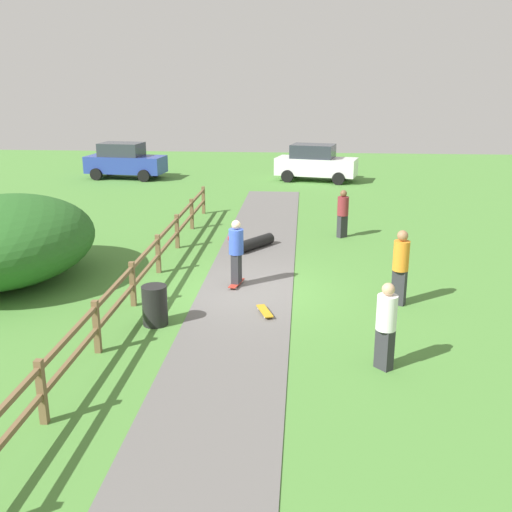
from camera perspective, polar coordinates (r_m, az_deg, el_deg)
ground_plane at (r=15.51m, az=-0.94°, el=-3.29°), size 60.00×60.00×0.00m
asphalt_path at (r=15.50m, az=-0.94°, el=-3.26°), size 2.40×28.00×0.02m
wooden_fence at (r=15.75m, az=-10.41°, el=-0.69°), size 0.12×18.12×1.10m
bush_large at (r=17.30m, az=-22.97°, el=1.44°), size 4.68×5.61×2.28m
trash_bin at (r=13.46m, az=-9.60°, el=-4.65°), size 0.56×0.56×0.90m
skater_riding at (r=15.51m, az=-1.89°, el=0.60°), size 0.45×0.82×1.77m
skater_fallen at (r=19.18m, az=-0.36°, el=1.26°), size 1.54×1.58×0.36m
skateboard_loose at (r=13.93m, az=0.83°, el=-5.26°), size 0.45×0.82×0.08m
bystander_white at (r=11.39m, az=12.28°, el=-6.18°), size 0.54×0.54×1.70m
bystander_maroon at (r=20.67m, az=8.26°, el=4.20°), size 0.54×0.54×1.64m
bystander_orange at (r=14.66m, az=13.60°, el=-0.73°), size 0.51×0.51×1.85m
parked_car_white at (r=32.25m, az=5.67°, el=8.82°), size 4.47×2.68×1.92m
parked_car_blue at (r=33.68m, az=-12.37°, el=8.85°), size 4.36×2.36×1.92m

